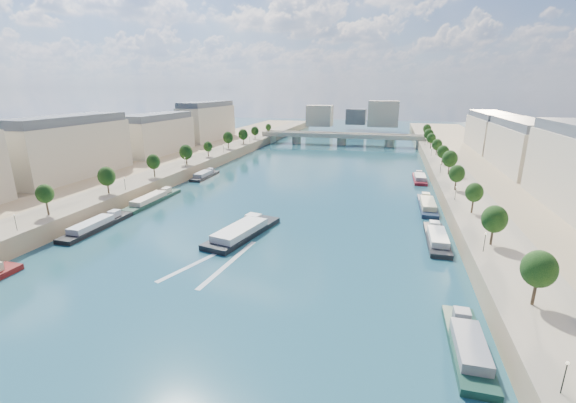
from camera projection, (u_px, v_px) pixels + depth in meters
The scene contains 17 objects.
ground at pixel (298, 192), 145.32m from camera, with size 700.00×700.00×0.00m, color #0D383D.
quay_left at pixel (132, 175), 162.20m from camera, with size 44.00×520.00×5.00m, color #9E8460.
quay_right at pixel (510, 199), 127.01m from camera, with size 44.00×520.00×5.00m, color #9E8460.
pave_left at pixel (163, 171), 157.81m from camera, with size 14.00×520.00×0.10m, color gray.
pave_right at pixel (462, 189), 129.95m from camera, with size 14.00×520.00×0.10m, color gray.
trees_left at pixel (169, 157), 157.64m from camera, with size 4.80×268.80×8.26m.
trees_right at pixel (454, 167), 138.17m from camera, with size 4.80×268.80×8.26m.
lamps_left at pixel (159, 170), 146.66m from camera, with size 0.36×200.36×4.28m.
lamps_right at pixel (447, 177), 134.91m from camera, with size 0.36×200.36×4.28m.
buildings_left at pixel (121, 138), 172.55m from camera, with size 16.00×226.00×23.20m.
buildings_right at pixel (549, 153), 131.00m from camera, with size 16.00×226.00×23.20m.
skyline at pixel (358, 115), 343.92m from camera, with size 79.00×42.00×22.00m.
bridge at pixel (342, 137), 264.28m from camera, with size 112.00×12.00×8.15m.
tour_barge at pixel (243, 232), 102.49m from camera, with size 13.38×28.22×3.74m.
wake at pixel (216, 261), 87.37m from camera, with size 13.06×26.00×0.04m.
moored_barges_left at pixel (86, 231), 103.67m from camera, with size 5.00×154.95×3.60m.
moored_barges_right at pixel (438, 242), 95.88m from camera, with size 5.00×161.58×3.60m.
Camera 1 is at (31.99, -36.71, 37.84)m, focal length 24.00 mm.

